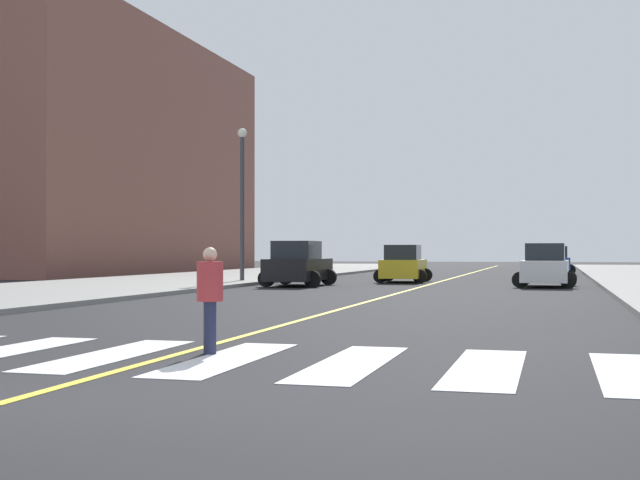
% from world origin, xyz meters
% --- Properties ---
extents(sidewalk_kerb_west, '(10.00, 120.00, 0.15)m').
position_xyz_m(sidewalk_kerb_west, '(-12.20, 20.00, 0.07)').
color(sidewalk_kerb_west, gray).
rests_on(sidewalk_kerb_west, ground).
extents(crosswalk_paint, '(13.50, 4.00, 0.01)m').
position_xyz_m(crosswalk_paint, '(0.00, 4.00, 0.01)').
color(crosswalk_paint, silver).
rests_on(crosswalk_paint, ground).
extents(lane_divider_paint, '(0.16, 80.00, 0.01)m').
position_xyz_m(lane_divider_paint, '(0.00, 40.00, 0.01)').
color(lane_divider_paint, yellow).
rests_on(lane_divider_paint, ground).
extents(low_rise_brick_west, '(16.00, 32.00, 16.69)m').
position_xyz_m(low_rise_brick_west, '(-27.74, 47.64, 8.34)').
color(low_rise_brick_west, brown).
rests_on(low_rise_brick_west, ground).
extents(car_blue_nearest, '(2.53, 4.03, 1.79)m').
position_xyz_m(car_blue_nearest, '(5.42, 49.80, 0.84)').
color(car_blue_nearest, '#2D479E').
rests_on(car_blue_nearest, ground).
extents(car_black_second, '(2.70, 4.32, 1.93)m').
position_xyz_m(car_black_second, '(-5.25, 28.17, 0.90)').
color(car_black_second, black).
rests_on(car_black_second, ground).
extents(car_yellow_third, '(2.59, 4.07, 1.79)m').
position_xyz_m(car_yellow_third, '(-1.60, 33.62, 0.84)').
color(car_yellow_third, gold).
rests_on(car_yellow_third, ground).
extents(car_white_fourth, '(2.63, 4.14, 1.83)m').
position_xyz_m(car_white_fourth, '(5.02, 30.06, 0.85)').
color(car_white_fourth, silver).
rests_on(car_white_fourth, ground).
extents(pedestrian_crossing, '(0.39, 0.39, 1.58)m').
position_xyz_m(pedestrian_crossing, '(0.43, 4.51, 0.87)').
color(pedestrian_crossing, '#232847').
rests_on(pedestrian_crossing, ground).
extents(street_lamp, '(0.44, 0.44, 7.04)m').
position_xyz_m(street_lamp, '(-8.56, 30.24, 4.33)').
color(street_lamp, '#38383D').
rests_on(street_lamp, sidewalk_kerb_west).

